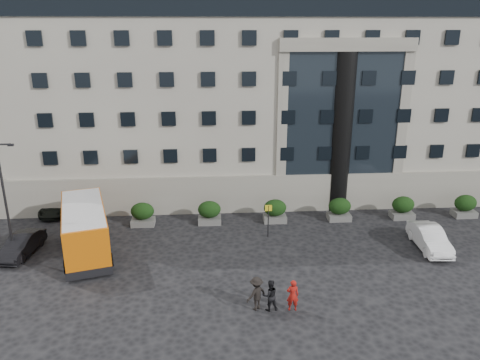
# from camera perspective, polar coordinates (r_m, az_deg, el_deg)

# --- Properties ---
(ground) EXTENTS (120.00, 120.00, 0.00)m
(ground) POSITION_cam_1_polar(r_m,az_deg,el_deg) (30.30, -5.95, -11.26)
(ground) COLOR black
(ground) RESTS_ON ground
(civic_building) EXTENTS (44.00, 24.00, 18.00)m
(civic_building) POSITION_cam_1_polar(r_m,az_deg,el_deg) (48.89, 1.71, 11.47)
(civic_building) COLOR #9D968B
(civic_building) RESTS_ON ground
(entrance_column) EXTENTS (1.80, 1.80, 13.00)m
(entrance_column) POSITION_cam_1_polar(r_m,az_deg,el_deg) (39.05, 12.18, 5.53)
(entrance_column) COLOR black
(entrance_column) RESTS_ON ground
(hedge_a) EXTENTS (1.80, 1.26, 1.84)m
(hedge_a) POSITION_cam_1_polar(r_m,az_deg,el_deg) (37.27, -11.79, -4.08)
(hedge_a) COLOR #5B5B59
(hedge_a) RESTS_ON ground
(hedge_b) EXTENTS (1.80, 1.26, 1.84)m
(hedge_b) POSITION_cam_1_polar(r_m,az_deg,el_deg) (36.88, -3.75, -3.95)
(hedge_b) COLOR #5B5B59
(hedge_b) RESTS_ON ground
(hedge_c) EXTENTS (1.80, 1.26, 1.84)m
(hedge_c) POSITION_cam_1_polar(r_m,az_deg,el_deg) (37.23, 4.29, -3.74)
(hedge_c) COLOR #5B5B59
(hedge_c) RESTS_ON ground
(hedge_d) EXTENTS (1.80, 1.26, 1.84)m
(hedge_d) POSITION_cam_1_polar(r_m,az_deg,el_deg) (38.29, 12.04, -3.47)
(hedge_d) COLOR #5B5B59
(hedge_d) RESTS_ON ground
(hedge_e) EXTENTS (1.80, 1.26, 1.84)m
(hedge_e) POSITION_cam_1_polar(r_m,az_deg,el_deg) (40.00, 19.24, -3.16)
(hedge_e) COLOR #5B5B59
(hedge_e) RESTS_ON ground
(hedge_f) EXTENTS (1.80, 1.26, 1.84)m
(hedge_f) POSITION_cam_1_polar(r_m,az_deg,el_deg) (42.28, 25.75, -2.84)
(hedge_f) COLOR #5B5B59
(hedge_f) RESTS_ON ground
(street_lamp) EXTENTS (1.16, 0.18, 8.00)m
(street_lamp) POSITION_cam_1_polar(r_m,az_deg,el_deg) (33.87, -26.67, -1.83)
(street_lamp) COLOR #262628
(street_lamp) RESTS_ON ground
(bus_stop_sign) EXTENTS (0.50, 0.08, 2.52)m
(bus_stop_sign) POSITION_cam_1_polar(r_m,az_deg,el_deg) (34.25, 3.48, -4.31)
(bus_stop_sign) COLOR #262628
(bus_stop_sign) RESTS_ON ground
(minibus) EXTENTS (4.84, 8.42, 3.33)m
(minibus) POSITION_cam_1_polar(r_m,az_deg,el_deg) (33.59, -18.39, -5.57)
(minibus) COLOR #CF5F09
(minibus) RESTS_ON ground
(red_truck) EXTENTS (2.53, 4.87, 2.54)m
(red_truck) POSITION_cam_1_polar(r_m,az_deg,el_deg) (43.49, -21.42, -1.16)
(red_truck) COLOR maroon
(red_truck) RESTS_ON ground
(parked_car_b) EXTENTS (2.09, 4.48, 1.42)m
(parked_car_b) POSITION_cam_1_polar(r_m,az_deg,el_deg) (35.36, -25.07, -7.19)
(parked_car_b) COLOR black
(parked_car_b) RESTS_ON ground
(parked_car_d) EXTENTS (2.20, 4.51, 1.23)m
(parked_car_d) POSITION_cam_1_polar(r_m,az_deg,el_deg) (41.74, -21.49, -2.98)
(parked_car_d) COLOR black
(parked_car_d) RESTS_ON ground
(white_taxi) EXTENTS (1.88, 4.82, 1.57)m
(white_taxi) POSITION_cam_1_polar(r_m,az_deg,el_deg) (35.44, 22.11, -6.59)
(white_taxi) COLOR white
(white_taxi) RESTS_ON ground
(pedestrian_a) EXTENTS (0.68, 0.46, 1.85)m
(pedestrian_a) POSITION_cam_1_polar(r_m,az_deg,el_deg) (26.43, 6.44, -13.79)
(pedestrian_a) COLOR #A41610
(pedestrian_a) RESTS_ON ground
(pedestrian_b) EXTENTS (0.97, 0.81, 1.81)m
(pedestrian_b) POSITION_cam_1_polar(r_m,az_deg,el_deg) (26.36, 3.68, -13.85)
(pedestrian_b) COLOR black
(pedestrian_b) RESTS_ON ground
(pedestrian_c) EXTENTS (1.46, 1.31, 1.96)m
(pedestrian_c) POSITION_cam_1_polar(r_m,az_deg,el_deg) (26.33, 2.01, -13.67)
(pedestrian_c) COLOR black
(pedestrian_c) RESTS_ON ground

